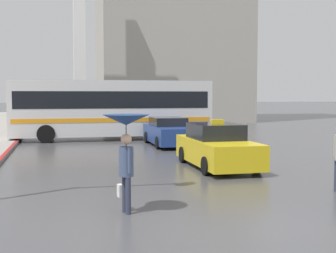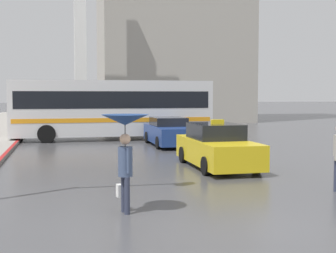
# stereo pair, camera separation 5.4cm
# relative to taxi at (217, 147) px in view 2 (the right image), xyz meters

# --- Properties ---
(ground_plane) EXTENTS (300.00, 300.00, 0.00)m
(ground_plane) POSITION_rel_taxi_xyz_m (-2.20, -7.36, -0.71)
(ground_plane) COLOR #424244
(taxi) EXTENTS (1.91, 4.61, 1.69)m
(taxi) POSITION_rel_taxi_xyz_m (0.00, 0.00, 0.00)
(taxi) COLOR gold
(taxi) RESTS_ON ground_plane
(sedan_red) EXTENTS (1.91, 4.65, 1.41)m
(sedan_red) POSITION_rel_taxi_xyz_m (-0.01, 7.35, -0.04)
(sedan_red) COLOR navy
(sedan_red) RESTS_ON ground_plane
(city_bus) EXTENTS (11.19, 2.70, 3.34)m
(city_bus) POSITION_rel_taxi_xyz_m (-2.44, 11.17, 1.15)
(city_bus) COLOR silver
(city_bus) RESTS_ON ground_plane
(pedestrian_with_umbrella) EXTENTS (1.01, 1.01, 2.13)m
(pedestrian_with_umbrella) POSITION_rel_taxi_xyz_m (-3.99, -5.61, 0.98)
(pedestrian_with_umbrella) COLOR #2D3347
(pedestrian_with_umbrella) RESTS_ON ground_plane
(traffic_light) EXTENTS (3.57, 0.38, 6.25)m
(traffic_light) POSITION_rel_taxi_xyz_m (-6.52, -4.15, 3.61)
(traffic_light) COLOR black
(traffic_light) RESTS_ON ground_plane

